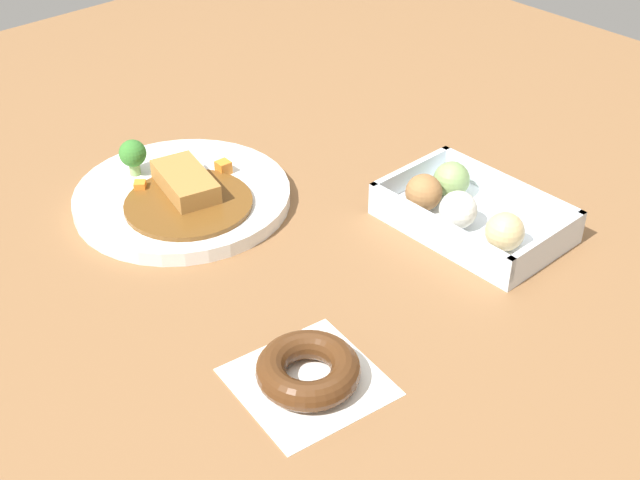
# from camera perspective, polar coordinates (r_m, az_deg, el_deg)

# --- Properties ---
(ground_plane) EXTENTS (1.60, 1.60, 0.00)m
(ground_plane) POSITION_cam_1_polar(r_m,az_deg,el_deg) (1.06, -1.59, 2.01)
(ground_plane) COLOR brown
(curry_plate) EXTENTS (0.27, 0.27, 0.07)m
(curry_plate) POSITION_cam_1_polar(r_m,az_deg,el_deg) (1.08, -9.12, 2.98)
(curry_plate) COLOR white
(curry_plate) RESTS_ON ground_plane
(donut_box) EXTENTS (0.21, 0.14, 0.06)m
(donut_box) POSITION_cam_1_polar(r_m,az_deg,el_deg) (1.03, 9.71, 1.83)
(donut_box) COLOR silver
(donut_box) RESTS_ON ground_plane
(chocolate_ring_donut) EXTENTS (0.15, 0.15, 0.03)m
(chocolate_ring_donut) POSITION_cam_1_polar(r_m,az_deg,el_deg) (0.82, -0.79, -8.65)
(chocolate_ring_donut) COLOR white
(chocolate_ring_donut) RESTS_ON ground_plane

